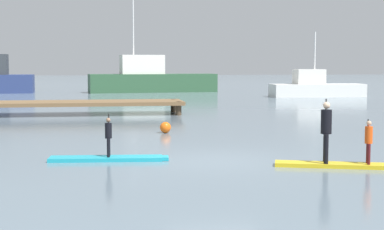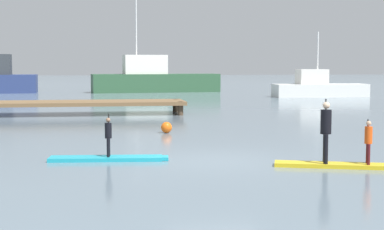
# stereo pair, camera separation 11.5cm
# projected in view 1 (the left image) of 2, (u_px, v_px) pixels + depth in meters

# --- Properties ---
(ground_plane) EXTENTS (240.00, 240.00, 0.00)m
(ground_plane) POSITION_uv_depth(u_px,v_px,m) (216.00, 161.00, 15.55)
(ground_plane) COLOR slate
(paddleboard_near) EXTENTS (3.16, 0.90, 0.10)m
(paddleboard_near) POSITION_uv_depth(u_px,v_px,m) (109.00, 159.00, 15.63)
(paddleboard_near) COLOR #1E9EB2
(paddleboard_near) RESTS_ON ground
(paddler_child_solo) EXTENTS (0.20, 0.37, 1.13)m
(paddler_child_solo) POSITION_uv_depth(u_px,v_px,m) (108.00, 135.00, 15.59)
(paddler_child_solo) COLOR black
(paddler_child_solo) RESTS_ON paddleboard_near
(paddleboard_far) EXTENTS (3.06, 1.41, 0.10)m
(paddleboard_far) POSITION_uv_depth(u_px,v_px,m) (338.00, 165.00, 14.62)
(paddleboard_far) COLOR gold
(paddleboard_far) RESTS_ON ground
(paddler_adult) EXTENTS (0.34, 0.47, 1.58)m
(paddler_adult) POSITION_uv_depth(u_px,v_px,m) (326.00, 128.00, 14.60)
(paddler_adult) COLOR black
(paddler_adult) RESTS_ON paddleboard_far
(paddler_child_front) EXTENTS (0.23, 0.37, 1.08)m
(paddler_child_front) POSITION_uv_depth(u_px,v_px,m) (369.00, 140.00, 14.46)
(paddler_child_front) COLOR #4C1419
(paddler_child_front) RESTS_ON paddleboard_far
(fishing_boat_white_large) EXTENTS (11.63, 3.72, 8.49)m
(fishing_boat_white_large) POSITION_uv_depth(u_px,v_px,m) (151.00, 79.00, 53.41)
(fishing_boat_white_large) COLOR #2D5638
(fishing_boat_white_large) RESTS_ON ground
(fishing_boat_green_midground) EXTENTS (7.25, 2.12, 5.00)m
(fishing_boat_green_midground) POSITION_uv_depth(u_px,v_px,m) (315.00, 87.00, 45.98)
(fishing_boat_green_midground) COLOR silver
(fishing_boat_green_midground) RESTS_ON ground
(floating_dock) EXTENTS (10.82, 2.72, 0.67)m
(floating_dock) POSITION_uv_depth(u_px,v_px,m) (75.00, 103.00, 29.63)
(floating_dock) COLOR brown
(floating_dock) RESTS_ON ground
(mooring_buoy_mid) EXTENTS (0.41, 0.41, 0.41)m
(mooring_buoy_mid) POSITION_uv_depth(u_px,v_px,m) (165.00, 127.00, 21.84)
(mooring_buoy_mid) COLOR orange
(mooring_buoy_mid) RESTS_ON ground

